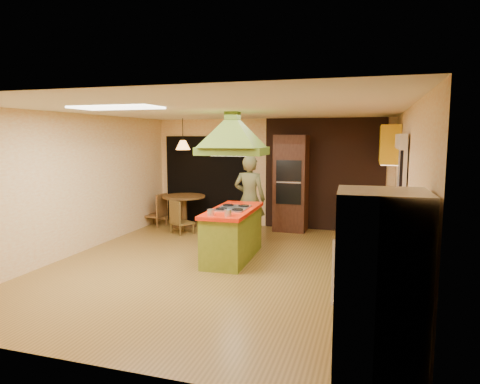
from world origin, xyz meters
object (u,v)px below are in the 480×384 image
(dining_table, at_px, (184,205))
(canister_large, at_px, (378,196))
(kitchen_island, at_px, (233,233))
(refrigerator, at_px, (379,295))
(wall_oven, at_px, (291,183))
(man, at_px, (250,199))

(dining_table, xyz_separation_m, canister_large, (4.27, -0.98, 0.52))
(kitchen_island, xyz_separation_m, canister_large, (2.37, 1.17, 0.59))
(canister_large, bearing_deg, refrigerator, -90.39)
(wall_oven, xyz_separation_m, canister_large, (1.83, -1.34, -0.03))
(refrigerator, bearing_deg, kitchen_island, 122.00)
(kitchen_island, distance_m, wall_oven, 2.64)
(man, bearing_deg, kitchen_island, 93.54)
(refrigerator, relative_size, wall_oven, 0.79)
(kitchen_island, height_order, canister_large, canister_large)
(man, relative_size, canister_large, 7.70)
(kitchen_island, relative_size, dining_table, 1.79)
(kitchen_island, relative_size, man, 1.01)
(wall_oven, bearing_deg, refrigerator, -71.42)
(refrigerator, bearing_deg, man, 114.72)
(kitchen_island, height_order, dining_table, kitchen_island)
(man, distance_m, wall_oven, 1.43)
(man, distance_m, dining_table, 2.10)
(kitchen_island, height_order, man, man)
(refrigerator, bearing_deg, wall_oven, 104.22)
(wall_oven, relative_size, dining_table, 2.17)
(wall_oven, bearing_deg, dining_table, -170.24)
(wall_oven, height_order, canister_large, wall_oven)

